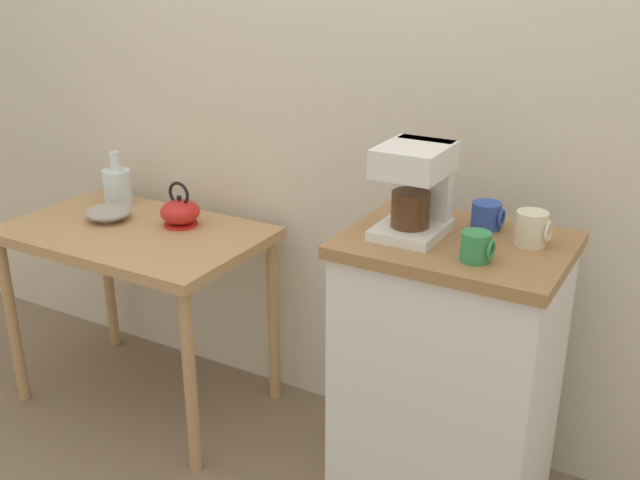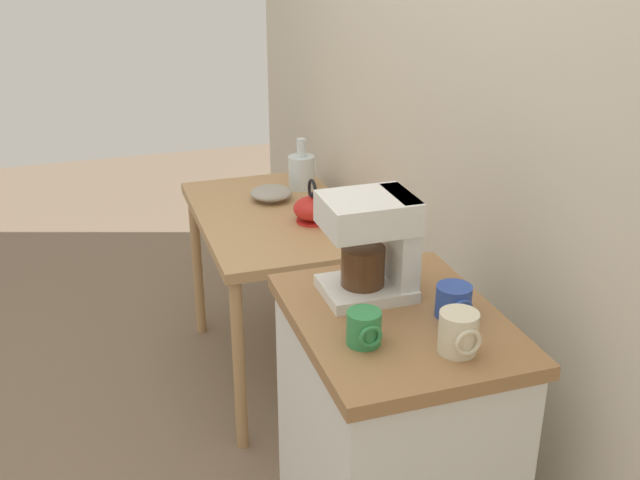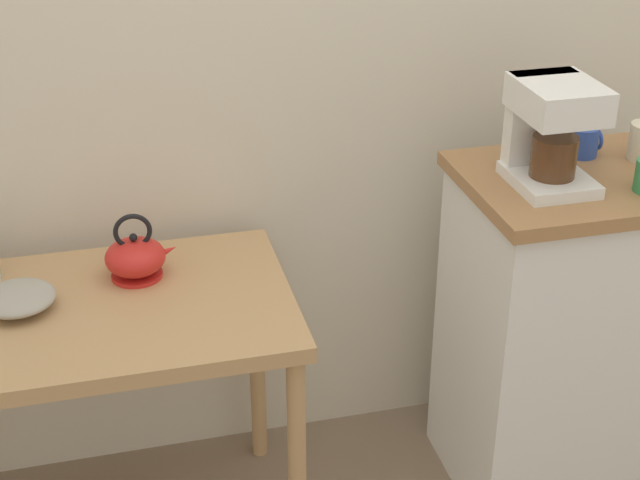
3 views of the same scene
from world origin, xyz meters
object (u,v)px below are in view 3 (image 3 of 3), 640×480
object	(u,v)px
teakettle	(136,257)
mug_blue	(582,141)
coffee_maker	(551,128)
bowl_stoneware	(18,298)

from	to	relation	value
teakettle	mug_blue	size ratio (longest dim) A/B	1.95
coffee_maker	teakettle	bearing A→B (deg)	171.42
bowl_stoneware	teakettle	distance (m)	0.29
bowl_stoneware	coffee_maker	xyz separation A→B (m)	(1.27, -0.06, 0.32)
teakettle	mug_blue	bearing A→B (deg)	-0.75
teakettle	mug_blue	xyz separation A→B (m)	(1.16, -0.02, 0.20)
bowl_stoneware	mug_blue	xyz separation A→B (m)	(1.44, 0.08, 0.22)
coffee_maker	mug_blue	size ratio (longest dim) A/B	2.80
bowl_stoneware	mug_blue	size ratio (longest dim) A/B	1.85
bowl_stoneware	coffee_maker	distance (m)	1.31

